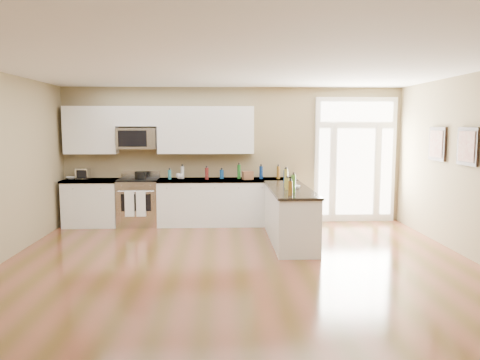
{
  "coord_description": "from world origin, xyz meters",
  "views": [
    {
      "loc": [
        -0.26,
        -5.73,
        2.01
      ],
      "look_at": [
        0.05,
        2.0,
        1.11
      ],
      "focal_mm": 35.0,
      "sensor_mm": 36.0,
      "label": 1
    }
  ],
  "objects_px": {
    "stockpot": "(140,175)",
    "toaster_oven": "(83,174)",
    "peninsula_cabinet": "(289,217)",
    "kitchen_range": "(139,202)"
  },
  "relations": [
    {
      "from": "peninsula_cabinet",
      "to": "toaster_oven",
      "type": "height_order",
      "value": "toaster_oven"
    },
    {
      "from": "stockpot",
      "to": "toaster_oven",
      "type": "xyz_separation_m",
      "value": [
        -1.18,
        0.16,
        0.01
      ]
    },
    {
      "from": "peninsula_cabinet",
      "to": "stockpot",
      "type": "bearing_deg",
      "value": 153.58
    },
    {
      "from": "kitchen_range",
      "to": "stockpot",
      "type": "relative_size",
      "value": 4.84
    },
    {
      "from": "peninsula_cabinet",
      "to": "kitchen_range",
      "type": "distance_m",
      "value": 3.2
    },
    {
      "from": "peninsula_cabinet",
      "to": "kitchen_range",
      "type": "relative_size",
      "value": 2.15
    },
    {
      "from": "peninsula_cabinet",
      "to": "stockpot",
      "type": "relative_size",
      "value": 10.39
    },
    {
      "from": "kitchen_range",
      "to": "toaster_oven",
      "type": "xyz_separation_m",
      "value": [
        -1.13,
        0.1,
        0.57
      ]
    },
    {
      "from": "peninsula_cabinet",
      "to": "toaster_oven",
      "type": "xyz_separation_m",
      "value": [
        -3.98,
        1.55,
        0.61
      ]
    },
    {
      "from": "stockpot",
      "to": "toaster_oven",
      "type": "height_order",
      "value": "toaster_oven"
    }
  ]
}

